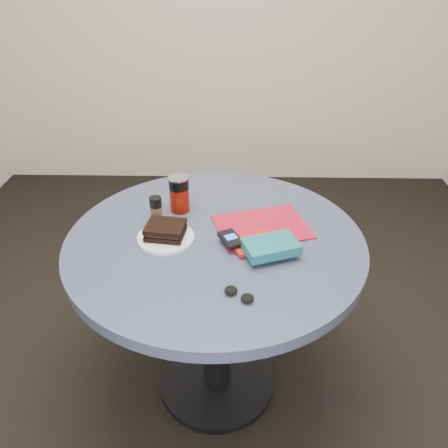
{
  "coord_description": "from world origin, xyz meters",
  "views": [
    {
      "loc": [
        0.06,
        -1.22,
        1.57
      ],
      "look_at": [
        0.03,
        0.0,
        0.8
      ],
      "focal_mm": 35.0,
      "sensor_mm": 36.0,
      "label": 1
    }
  ],
  "objects_px": {
    "table": "(216,275)",
    "novel": "(271,247)",
    "magazine": "(262,227)",
    "pepper_grinder": "(156,210)",
    "sandwich": "(165,230)",
    "headphones": "(239,294)",
    "soda_can": "(179,194)",
    "mp3_player": "(231,239)",
    "plate": "(166,238)",
    "red_book": "(255,242)"
  },
  "relations": [
    {
      "from": "table",
      "to": "mp3_player",
      "type": "bearing_deg",
      "value": -44.93
    },
    {
      "from": "plate",
      "to": "soda_can",
      "type": "height_order",
      "value": "soda_can"
    },
    {
      "from": "table",
      "to": "pepper_grinder",
      "type": "bearing_deg",
      "value": 156.71
    },
    {
      "from": "plate",
      "to": "novel",
      "type": "height_order",
      "value": "novel"
    },
    {
      "from": "plate",
      "to": "pepper_grinder",
      "type": "height_order",
      "value": "pepper_grinder"
    },
    {
      "from": "sandwich",
      "to": "soda_can",
      "type": "relative_size",
      "value": 1.0
    },
    {
      "from": "soda_can",
      "to": "sandwich",
      "type": "bearing_deg",
      "value": -98.33
    },
    {
      "from": "plate",
      "to": "pepper_grinder",
      "type": "distance_m",
      "value": 0.13
    },
    {
      "from": "pepper_grinder",
      "to": "magazine",
      "type": "relative_size",
      "value": 0.31
    },
    {
      "from": "plate",
      "to": "sandwich",
      "type": "xyz_separation_m",
      "value": [
        -0.0,
        0.01,
        0.03
      ]
    },
    {
      "from": "mp3_player",
      "to": "headphones",
      "type": "xyz_separation_m",
      "value": [
        0.02,
        -0.25,
        -0.02
      ]
    },
    {
      "from": "pepper_grinder",
      "to": "novel",
      "type": "distance_m",
      "value": 0.43
    },
    {
      "from": "table",
      "to": "red_book",
      "type": "bearing_deg",
      "value": -20.17
    },
    {
      "from": "plate",
      "to": "magazine",
      "type": "height_order",
      "value": "plate"
    },
    {
      "from": "mp3_player",
      "to": "magazine",
      "type": "bearing_deg",
      "value": 46.6
    },
    {
      "from": "sandwich",
      "to": "red_book",
      "type": "xyz_separation_m",
      "value": [
        0.29,
        -0.03,
        -0.02
      ]
    },
    {
      "from": "red_book",
      "to": "headphones",
      "type": "xyz_separation_m",
      "value": [
        -0.05,
        -0.25,
        -0.0
      ]
    },
    {
      "from": "plate",
      "to": "red_book",
      "type": "height_order",
      "value": "red_book"
    },
    {
      "from": "table",
      "to": "novel",
      "type": "height_order",
      "value": "novel"
    },
    {
      "from": "soda_can",
      "to": "magazine",
      "type": "height_order",
      "value": "soda_can"
    },
    {
      "from": "sandwich",
      "to": "magazine",
      "type": "bearing_deg",
      "value": 13.11
    },
    {
      "from": "red_book",
      "to": "table",
      "type": "bearing_deg",
      "value": 134.62
    },
    {
      "from": "headphones",
      "to": "red_book",
      "type": "bearing_deg",
      "value": 78.13
    },
    {
      "from": "pepper_grinder",
      "to": "magazine",
      "type": "bearing_deg",
      "value": -4.6
    },
    {
      "from": "red_book",
      "to": "novel",
      "type": "bearing_deg",
      "value": -75.26
    },
    {
      "from": "sandwich",
      "to": "headphones",
      "type": "xyz_separation_m",
      "value": [
        0.24,
        -0.29,
        -0.02
      ]
    },
    {
      "from": "sandwich",
      "to": "headphones",
      "type": "relative_size",
      "value": 1.4
    },
    {
      "from": "pepper_grinder",
      "to": "novel",
      "type": "relative_size",
      "value": 0.58
    },
    {
      "from": "sandwich",
      "to": "soda_can",
      "type": "distance_m",
      "value": 0.19
    },
    {
      "from": "novel",
      "to": "headphones",
      "type": "bearing_deg",
      "value": -136.57
    },
    {
      "from": "soda_can",
      "to": "red_book",
      "type": "xyz_separation_m",
      "value": [
        0.27,
        -0.22,
        -0.06
      ]
    },
    {
      "from": "novel",
      "to": "soda_can",
      "type": "bearing_deg",
      "value": 118.96
    },
    {
      "from": "soda_can",
      "to": "novel",
      "type": "distance_m",
      "value": 0.42
    },
    {
      "from": "table",
      "to": "magazine",
      "type": "distance_m",
      "value": 0.24
    },
    {
      "from": "magazine",
      "to": "red_book",
      "type": "distance_m",
      "value": 0.11
    },
    {
      "from": "table",
      "to": "sandwich",
      "type": "relative_size",
      "value": 7.37
    },
    {
      "from": "red_book",
      "to": "headphones",
      "type": "relative_size",
      "value": 1.62
    },
    {
      "from": "red_book",
      "to": "magazine",
      "type": "bearing_deg",
      "value": 49.65
    },
    {
      "from": "mp3_player",
      "to": "pepper_grinder",
      "type": "bearing_deg",
      "value": 151.37
    },
    {
      "from": "table",
      "to": "headphones",
      "type": "distance_m",
      "value": 0.36
    },
    {
      "from": "table",
      "to": "headphones",
      "type": "xyz_separation_m",
      "value": [
        0.08,
        -0.3,
        0.17
      ]
    },
    {
      "from": "red_book",
      "to": "novel",
      "type": "xyz_separation_m",
      "value": [
        0.05,
        -0.06,
        0.02
      ]
    },
    {
      "from": "table",
      "to": "sandwich",
      "type": "bearing_deg",
      "value": -174.68
    },
    {
      "from": "mp3_player",
      "to": "novel",
      "type": "bearing_deg",
      "value": -22.22
    },
    {
      "from": "plate",
      "to": "pepper_grinder",
      "type": "xyz_separation_m",
      "value": [
        -0.05,
        0.11,
        0.04
      ]
    },
    {
      "from": "soda_can",
      "to": "pepper_grinder",
      "type": "distance_m",
      "value": 0.11
    },
    {
      "from": "soda_can",
      "to": "mp3_player",
      "type": "height_order",
      "value": "soda_can"
    },
    {
      "from": "table",
      "to": "red_book",
      "type": "distance_m",
      "value": 0.22
    },
    {
      "from": "table",
      "to": "pepper_grinder",
      "type": "distance_m",
      "value": 0.31
    },
    {
      "from": "novel",
      "to": "mp3_player",
      "type": "xyz_separation_m",
      "value": [
        -0.12,
        0.05,
        -0.01
      ]
    }
  ]
}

